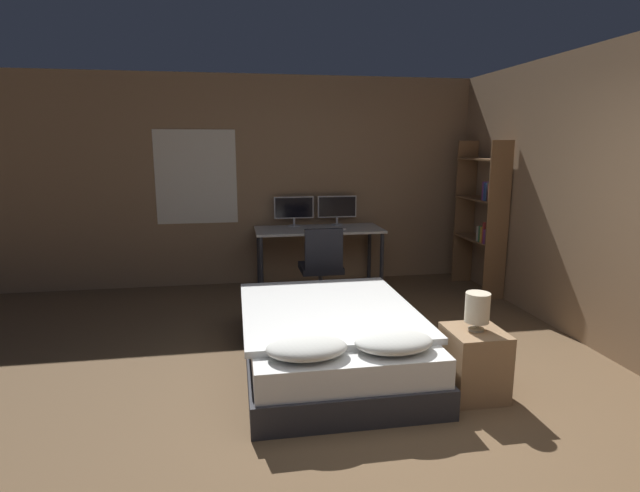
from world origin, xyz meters
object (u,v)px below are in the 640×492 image
object	(u,v)px
bed	(330,339)
bookshelf	(484,212)
desk	(319,235)
monitor_right	(337,208)
office_chair	(321,274)
computer_mouse	(344,230)
nightstand	(474,363)
bedside_lamp	(477,308)
keyboard	(322,231)
monitor_left	(294,209)

from	to	relation	value
bed	bookshelf	xyz separation A→B (m)	(2.27, 1.82, 0.77)
desk	monitor_right	distance (m)	0.49
office_chair	desk	bearing A→B (deg)	82.61
computer_mouse	bookshelf	bearing A→B (deg)	-9.74
nightstand	desk	world-z (taller)	desk
nightstand	bedside_lamp	bearing A→B (deg)	-135.00
keyboard	computer_mouse	distance (m)	0.27
bed	monitor_right	distance (m)	2.77
monitor_left	bookshelf	bearing A→B (deg)	-19.00
bed	desk	size ratio (longest dim) A/B	1.24
desk	nightstand	bearing A→B (deg)	-77.70
bed	nightstand	bearing A→B (deg)	-34.00
bedside_lamp	monitor_left	world-z (taller)	monitor_left
office_chair	bed	bearing A→B (deg)	-97.15
nightstand	monitor_right	distance (m)	3.35
monitor_right	keyboard	world-z (taller)	monitor_right
bed	nightstand	world-z (taller)	bed
bed	monitor_right	bearing A→B (deg)	77.30
bedside_lamp	bookshelf	distance (m)	2.82
nightstand	computer_mouse	distance (m)	2.84
bedside_lamp	computer_mouse	xyz separation A→B (m)	(-0.38, 2.76, 0.12)
computer_mouse	bookshelf	world-z (taller)	bookshelf
bed	office_chair	xyz separation A→B (m)	(0.20, 1.57, 0.14)
bed	bedside_lamp	distance (m)	1.23
bedside_lamp	office_chair	bearing A→B (deg)	108.89
computer_mouse	bed	bearing A→B (deg)	-105.08
computer_mouse	nightstand	bearing A→B (deg)	-82.10
bed	bedside_lamp	bearing A→B (deg)	-34.00
nightstand	bookshelf	distance (m)	2.90
computer_mouse	bookshelf	xyz separation A→B (m)	(1.70, -0.29, 0.22)
bed	monitor_left	world-z (taller)	monitor_left
nightstand	bookshelf	size ratio (longest dim) A/B	0.27
bed	desk	bearing A→B (deg)	82.77
monitor_left	office_chair	size ratio (longest dim) A/B	0.55
bookshelf	bedside_lamp	bearing A→B (deg)	-118.04
bookshelf	nightstand	bearing A→B (deg)	-118.04
bed	computer_mouse	bearing A→B (deg)	74.92
bed	nightstand	distance (m)	1.15
nightstand	bedside_lamp	distance (m)	0.42
bedside_lamp	desk	bearing A→B (deg)	102.30
bed	monitor_left	xyz separation A→B (m)	(0.01, 2.60, 0.76)
bed	monitor_right	xyz separation A→B (m)	(0.59, 2.60, 0.76)
desk	bed	bearing A→B (deg)	-97.23
nightstand	office_chair	bearing A→B (deg)	108.89
bedside_lamp	keyboard	bearing A→B (deg)	103.33
bed	bedside_lamp	xyz separation A→B (m)	(0.95, -0.64, 0.43)
monitor_left	computer_mouse	xyz separation A→B (m)	(0.56, -0.49, -0.21)
bed	keyboard	size ratio (longest dim) A/B	5.52
nightstand	keyboard	xyz separation A→B (m)	(-0.65, 2.76, 0.54)
monitor_left	bookshelf	xyz separation A→B (m)	(2.26, -0.78, 0.01)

